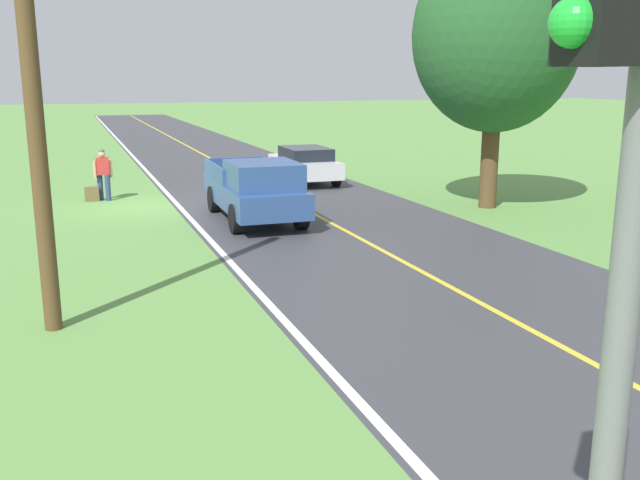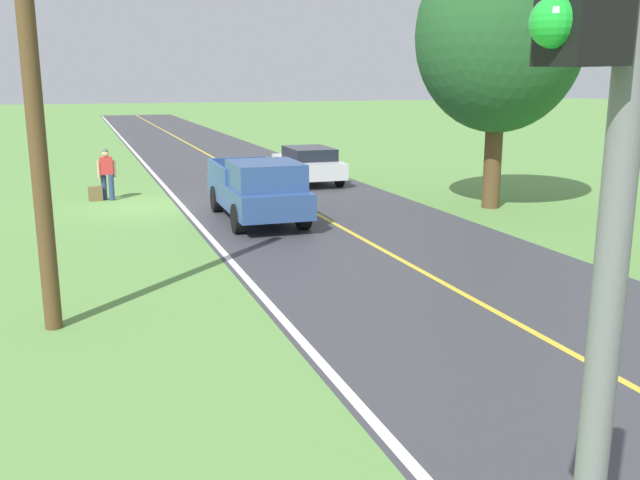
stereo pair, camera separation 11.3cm
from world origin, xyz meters
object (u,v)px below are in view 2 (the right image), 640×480
Objects in this scene: hitchhiker_walking at (107,171)px; sedan_near_oncoming at (308,164)px; utility_pole_roadside at (32,80)px; tree_far_side_near at (500,36)px; pickup_truck_passing at (259,188)px; traffic_light_mast at (592,190)px; suitcase_carried at (95,194)px.

hitchhiker_walking is 7.92m from sedan_near_oncoming.
utility_pole_roadside is (9.27, 14.41, 3.27)m from sedan_near_oncoming.
tree_far_side_near is 1.03× the size of utility_pole_roadside.
pickup_truck_passing reaches higher than sedan_near_oncoming.
pickup_truck_passing is 8.74m from tree_far_side_near.
utility_pole_roadside is (1.51, 12.80, 3.05)m from hitchhiker_walking.
pickup_truck_passing is 1.22× the size of sedan_near_oncoming.
hitchhiker_walking is at bearing -86.76° from traffic_light_mast.
hitchhiker_walking is at bearing -25.94° from tree_far_side_near.
pickup_truck_passing is at bearing 126.86° from hitchhiker_walking.
hitchhiker_walking is 6.60m from pickup_truck_passing.
utility_pole_roadside is (13.04, 7.19, -1.30)m from tree_far_side_near.
tree_far_side_near reaches higher than traffic_light_mast.
sedan_near_oncoming is (-3.79, -6.89, -0.21)m from pickup_truck_passing.
traffic_light_mast reaches higher than pickup_truck_passing.
suitcase_carried is 0.10× the size of traffic_light_mast.
utility_pole_roadside is at bearing 83.26° from hitchhiker_walking.
traffic_light_mast is at bearing 0.66° from suitcase_carried.
hitchhiker_walking is 0.22× the size of utility_pole_roadside.
suitcase_carried is 8.36m from sedan_near_oncoming.
traffic_light_mast reaches higher than suitcase_carried.
pickup_truck_passing is at bearing -2.48° from tree_far_side_near.
sedan_near_oncoming is at bearing 98.20° from suitcase_carried.
traffic_light_mast is at bearing 80.82° from pickup_truck_passing.
pickup_truck_passing is 9.79m from utility_pole_roadside.
tree_far_side_near reaches higher than suitcase_carried.
suitcase_carried is at bearing -49.79° from pickup_truck_passing.
traffic_light_mast is 24.70m from sedan_near_oncoming.
utility_pole_roadside is (2.76, -9.26, 0.47)m from traffic_light_mast.
traffic_light_mast is at bearing 58.00° from tree_far_side_near.
traffic_light_mast is at bearing 74.63° from sedan_near_oncoming.
hitchhiker_walking reaches higher than sedan_near_oncoming.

